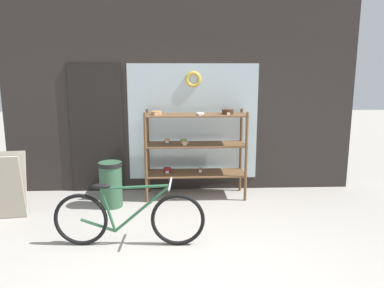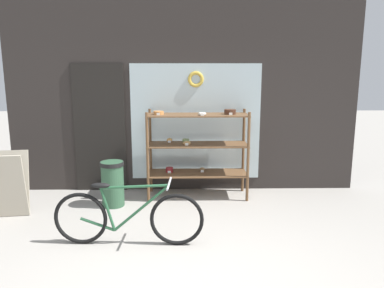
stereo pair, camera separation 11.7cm
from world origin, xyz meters
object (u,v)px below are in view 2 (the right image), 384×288
(display_case, at_px, (197,144))
(trash_bin, at_px, (113,182))
(bicycle, at_px, (128,217))
(sandwich_board, at_px, (5,185))

(display_case, relative_size, trash_bin, 2.32)
(display_case, height_order, bicycle, display_case)
(display_case, distance_m, trash_bin, 1.41)
(display_case, relative_size, sandwich_board, 1.74)
(display_case, height_order, sandwich_board, display_case)
(bicycle, xyz_separation_m, trash_bin, (-0.41, 1.27, 0.03))
(sandwich_board, height_order, trash_bin, sandwich_board)
(display_case, bearing_deg, bicycle, -116.86)
(sandwich_board, xyz_separation_m, trash_bin, (1.38, 0.40, -0.09))
(sandwich_board, bearing_deg, trash_bin, 8.62)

